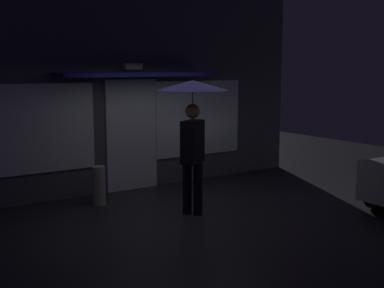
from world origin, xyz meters
The scene contains 4 objects.
ground_plane centered at (0.00, 0.00, 0.00)m, with size 18.00×18.00×0.00m, color #26262B.
building_facade centered at (0.00, 2.34, 2.04)m, with size 8.10×1.00×4.12m.
person_with_umbrella centered at (0.02, 0.05, 1.73)m, with size 1.17×1.17×2.23m.
sidewalk_bollard centered at (-1.03, 1.49, 0.35)m, with size 0.25×0.25×0.69m, color #B2A899.
Camera 1 is at (-4.52, -6.69, 2.42)m, focal length 46.95 mm.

